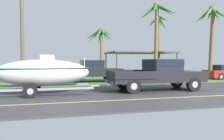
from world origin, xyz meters
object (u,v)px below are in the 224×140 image
object	(u,v)px
palm_tree_near_left	(212,22)
palm_tree_far_right	(157,20)
palm_tree_far_left	(159,31)
carport_awning	(139,53)
utility_pole	(22,23)
boat_on_trailer	(42,73)
pickup_truck_towing	(161,73)
palm_tree_mid	(100,38)
parked_pickup_background	(91,70)

from	to	relation	value
palm_tree_near_left	palm_tree_far_right	size ratio (longest dim) A/B	1.01
palm_tree_far_left	palm_tree_far_right	size ratio (longest dim) A/B	1.07
carport_awning	utility_pole	xyz separation A→B (m)	(-11.95, -8.96, 1.64)
boat_on_trailer	utility_pole	world-z (taller)	utility_pole
palm_tree_near_left	palm_tree_far_left	world-z (taller)	palm_tree_far_left
pickup_truck_towing	boat_on_trailer	xyz separation A→B (m)	(-6.73, -0.00, 0.11)
boat_on_trailer	palm_tree_mid	distance (m)	13.31
boat_on_trailer	palm_tree_mid	xyz separation A→B (m)	(5.37, 11.78, 3.11)
carport_awning	utility_pole	world-z (taller)	utility_pole
palm_tree_near_left	utility_pole	size ratio (longest dim) A/B	0.81
carport_awning	palm_tree_mid	bearing A→B (deg)	-166.32
palm_tree_mid	palm_tree_far_right	distance (m)	7.59
boat_on_trailer	carport_awning	distance (m)	16.74
palm_tree_mid	utility_pole	xyz separation A→B (m)	(-6.90, -7.73, 0.06)
palm_tree_mid	palm_tree_far_left	distance (m)	6.73
parked_pickup_background	carport_awning	xyz separation A→B (m)	(7.03, 7.51, 1.66)
carport_awning	parked_pickup_background	bearing A→B (deg)	-133.08
boat_on_trailer	palm_tree_mid	bearing A→B (deg)	65.51
utility_pole	pickup_truck_towing	bearing A→B (deg)	-26.12
parked_pickup_background	palm_tree_far_right	world-z (taller)	palm_tree_far_right
boat_on_trailer	palm_tree_near_left	distance (m)	15.64
pickup_truck_towing	palm_tree_far_right	size ratio (longest dim) A/B	0.87
utility_pole	carport_awning	bearing A→B (deg)	36.84
parked_pickup_background	palm_tree_mid	bearing A→B (deg)	72.58
pickup_truck_towing	palm_tree_far_left	distance (m)	12.92
pickup_truck_towing	palm_tree_near_left	world-z (taller)	palm_tree_near_left
carport_awning	palm_tree_far_right	bearing A→B (deg)	-100.82
boat_on_trailer	palm_tree_far_left	size ratio (longest dim) A/B	0.86
carport_awning	palm_tree_near_left	world-z (taller)	palm_tree_near_left
pickup_truck_towing	boat_on_trailer	size ratio (longest dim) A/B	0.95
pickup_truck_towing	palm_tree_far_right	xyz separation A→B (m)	(2.18, 5.13, 4.14)
parked_pickup_background	palm_tree_far_right	distance (m)	6.92
boat_on_trailer	carport_awning	world-z (taller)	carport_awning
pickup_truck_towing	carport_awning	world-z (taller)	carport_awning
boat_on_trailer	palm_tree_far_left	distance (m)	16.79
palm_tree_near_left	palm_tree_far_right	world-z (taller)	palm_tree_near_left
palm_tree_mid	utility_pole	world-z (taller)	utility_pole
palm_tree_far_right	palm_tree_far_left	bearing A→B (deg)	62.53
parked_pickup_background	carport_awning	distance (m)	10.42
boat_on_trailer	carport_awning	size ratio (longest dim) A/B	0.80
parked_pickup_background	boat_on_trailer	bearing A→B (deg)	-121.71
pickup_truck_towing	parked_pickup_background	distance (m)	6.43
palm_tree_near_left	boat_on_trailer	bearing A→B (deg)	-160.58
pickup_truck_towing	palm_tree_near_left	distance (m)	9.95
carport_awning	palm_tree_far_right	distance (m)	8.40
palm_tree_mid	palm_tree_near_left	bearing A→B (deg)	-37.28
utility_pole	parked_pickup_background	bearing A→B (deg)	16.31
palm_tree_far_left	utility_pole	distance (m)	15.25
pickup_truck_towing	carport_awning	distance (m)	13.62
palm_tree_near_left	palm_tree_mid	bearing A→B (deg)	142.72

